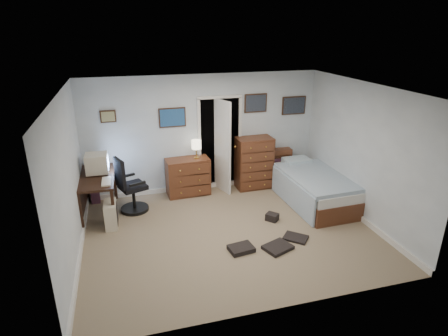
# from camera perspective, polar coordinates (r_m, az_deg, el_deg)

# --- Properties ---
(floor) EXTENTS (5.00, 4.00, 0.02)m
(floor) POSITION_cam_1_polar(r_m,az_deg,el_deg) (6.70, 0.88, -9.77)
(floor) COLOR gray
(floor) RESTS_ON ground
(computer_desk) EXTENTS (0.66, 1.38, 0.79)m
(computer_desk) POSITION_cam_1_polar(r_m,az_deg,el_deg) (7.43, -19.39, -2.52)
(computer_desk) COLOR black
(computer_desk) RESTS_ON floor
(crt_monitor) EXTENTS (0.42, 0.39, 0.38)m
(crt_monitor) POSITION_cam_1_polar(r_m,az_deg,el_deg) (7.42, -18.79, 0.67)
(crt_monitor) COLOR beige
(crt_monitor) RESTS_ON computer_desk
(keyboard) EXTENTS (0.17, 0.42, 0.03)m
(keyboard) POSITION_cam_1_polar(r_m,az_deg,el_deg) (7.01, -17.49, -1.97)
(keyboard) COLOR beige
(keyboard) RESTS_ON computer_desk
(pc_tower) EXTENTS (0.23, 0.45, 0.47)m
(pc_tower) POSITION_cam_1_polar(r_m,az_deg,el_deg) (7.06, -16.84, -6.78)
(pc_tower) COLOR beige
(pc_tower) RESTS_ON floor
(office_chair) EXTENTS (0.69, 0.69, 1.12)m
(office_chair) POSITION_cam_1_polar(r_m,az_deg,el_deg) (7.42, -14.13, -3.42)
(office_chair) COLOR black
(office_chair) RESTS_ON floor
(media_stack) EXTENTS (0.18, 0.18, 0.86)m
(media_stack) POSITION_cam_1_polar(r_m,az_deg,el_deg) (8.00, -19.25, -2.16)
(media_stack) COLOR maroon
(media_stack) RESTS_ON floor
(low_dresser) EXTENTS (0.92, 0.50, 0.80)m
(low_dresser) POSITION_cam_1_polar(r_m,az_deg,el_deg) (7.99, -5.52, -1.31)
(low_dresser) COLOR #5B2F1C
(low_dresser) RESTS_ON floor
(table_lamp) EXTENTS (0.21, 0.21, 0.39)m
(table_lamp) POSITION_cam_1_polar(r_m,az_deg,el_deg) (7.79, -4.24, 3.50)
(table_lamp) COLOR gold
(table_lamp) RESTS_ON low_dresser
(doorway) EXTENTS (0.96, 1.12, 2.05)m
(doorway) POSITION_cam_1_polar(r_m,az_deg,el_deg) (8.40, -1.18, 4.27)
(doorway) COLOR black
(doorway) RESTS_ON floor
(tall_dresser) EXTENTS (0.79, 0.48, 1.15)m
(tall_dresser) POSITION_cam_1_polar(r_m,az_deg,el_deg) (8.26, 4.58, 0.78)
(tall_dresser) COLOR #5B2F1C
(tall_dresser) RESTS_ON floor
(headboard_bookcase) EXTENTS (0.90, 0.25, 0.80)m
(headboard_bookcase) POSITION_cam_1_polar(r_m,az_deg,el_deg) (8.58, 7.29, 0.39)
(headboard_bookcase) COLOR #5B2F1C
(headboard_bookcase) RESTS_ON floor
(bed) EXTENTS (1.18, 2.10, 0.68)m
(bed) POSITION_cam_1_polar(r_m,az_deg,el_deg) (7.86, 13.41, -2.85)
(bed) COLOR #5B2F1C
(bed) RESTS_ON floor
(wall_posters) EXTENTS (4.38, 0.04, 0.60)m
(wall_posters) POSITION_cam_1_polar(r_m,az_deg,el_deg) (7.99, 0.87, 8.92)
(wall_posters) COLOR #331E11
(wall_posters) RESTS_ON floor
(floor_clutter) EXTENTS (1.46, 1.29, 0.14)m
(floor_clutter) POSITION_cam_1_polar(r_m,az_deg,el_deg) (6.44, 6.73, -10.81)
(floor_clutter) COLOR black
(floor_clutter) RESTS_ON floor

